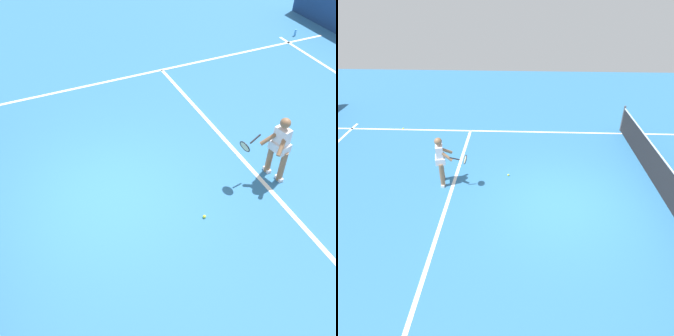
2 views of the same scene
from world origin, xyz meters
TOP-DOWN VIEW (x-y plane):
  - ground_plane at (0.00, 0.00)m, footprint 27.86×27.86m
  - service_line_marking at (0.00, -3.23)m, footprint 9.31×0.10m
  - sideline_right_marking at (4.65, 0.00)m, footprint 0.10×19.43m
  - tennis_player at (-0.89, -3.53)m, footprint 0.69×1.05m
  - tennis_ball_mid at (-1.37, -1.55)m, footprint 0.07×0.07m
  - water_bottle at (5.04, -8.79)m, footprint 0.07×0.07m

SIDE VIEW (x-z plane):
  - ground_plane at x=0.00m, z-range 0.00..0.00m
  - service_line_marking at x=0.00m, z-range 0.00..0.01m
  - sideline_right_marking at x=4.65m, z-range 0.00..0.01m
  - tennis_ball_mid at x=-1.37m, z-range 0.00..0.07m
  - water_bottle at x=5.04m, z-range 0.00..0.24m
  - tennis_player at x=-0.89m, z-range 0.07..1.62m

